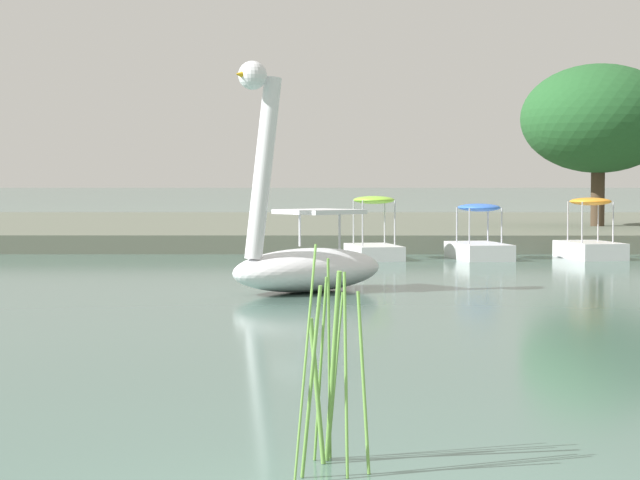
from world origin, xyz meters
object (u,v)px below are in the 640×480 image
Objects in this scene: swan_boat at (304,255)px; tree_broadleaf_behind_dock at (599,119)px; pedal_boat_lime at (374,240)px; pedal_boat_orange at (590,241)px; pedal_boat_blue at (479,242)px.

tree_broadleaf_behind_dock is at bearing 61.24° from swan_boat.
pedal_boat_orange is (5.56, 0.27, -0.06)m from pedal_boat_lime.
swan_boat is 11.35m from pedal_boat_orange.
tree_broadleaf_behind_dock reaches higher than swan_boat.
pedal_boat_lime is 5.57m from pedal_boat_orange.
pedal_boat_lime is 2.68m from pedal_boat_blue.
pedal_boat_orange is 9.15m from tree_broadleaf_behind_dock.
swan_boat is at bearing -116.50° from pedal_boat_blue.
tree_broadleaf_behind_dock is at bearing 75.33° from pedal_boat_orange.
tree_broadleaf_behind_dock is at bearing 59.01° from pedal_boat_blue.
tree_broadleaf_behind_dock is (7.69, 8.42, 3.52)m from pedal_boat_lime.
pedal_boat_blue is 2.89m from pedal_boat_orange.
pedal_boat_blue is (2.68, 0.07, -0.07)m from pedal_boat_lime.
swan_boat is 0.56× the size of tree_broadleaf_behind_dock.
swan_boat is 19.62m from tree_broadleaf_behind_dock.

